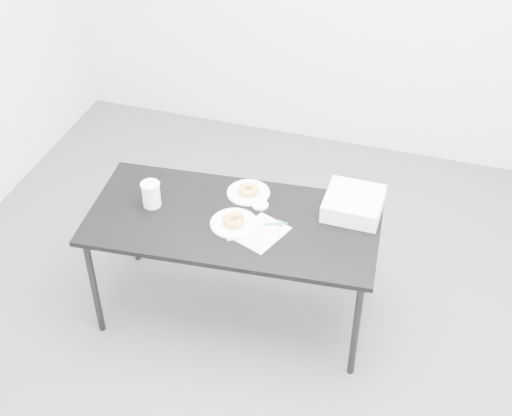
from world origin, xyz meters
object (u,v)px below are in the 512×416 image
(plate_near, at_px, (234,223))
(coffee_cup, at_px, (151,194))
(bakery_box, at_px, (354,204))
(table, at_px, (233,226))
(pen, at_px, (276,224))
(plate_far, at_px, (248,193))
(donut_far, at_px, (248,190))
(donut_near, at_px, (234,220))
(scorecard, at_px, (261,233))

(plate_near, distance_m, coffee_cup, 0.47)
(bakery_box, bearing_deg, table, -156.20)
(pen, distance_m, bakery_box, 0.43)
(plate_near, xyz_separation_m, plate_far, (-0.01, 0.27, -0.00))
(table, relative_size, pen, 13.17)
(plate_near, relative_size, bakery_box, 0.83)
(plate_far, xyz_separation_m, donut_far, (0.00, 0.00, 0.02))
(donut_near, distance_m, bakery_box, 0.64)
(plate_far, bearing_deg, table, -92.41)
(table, xyz_separation_m, bakery_box, (0.59, 0.25, 0.10))
(scorecard, relative_size, donut_far, 2.35)
(pen, xyz_separation_m, coffee_cup, (-0.68, -0.04, 0.07))
(scorecard, distance_m, pen, 0.10)
(pen, xyz_separation_m, donut_far, (-0.22, 0.21, 0.02))
(pen, relative_size, donut_far, 1.09)
(donut_far, distance_m, bakery_box, 0.58)
(pen, bearing_deg, plate_near, 174.67)
(scorecard, xyz_separation_m, plate_near, (-0.16, 0.02, 0.01))
(donut_near, bearing_deg, plate_far, 91.81)
(plate_far, relative_size, coffee_cup, 1.64)
(plate_far, height_order, donut_far, donut_far)
(plate_near, relative_size, donut_near, 2.13)
(scorecard, bearing_deg, table, -178.98)
(plate_far, relative_size, donut_far, 2.13)
(scorecard, bearing_deg, donut_far, 140.26)
(pen, relative_size, plate_near, 0.49)
(scorecard, xyz_separation_m, bakery_box, (0.41, 0.32, 0.05))
(scorecard, distance_m, donut_far, 0.34)
(plate_far, xyz_separation_m, bakery_box, (0.58, 0.02, 0.05))
(table, height_order, pen, pen)
(coffee_cup, height_order, bakery_box, coffee_cup)
(plate_far, height_order, coffee_cup, coffee_cup)
(pen, relative_size, donut_near, 1.04)
(donut_far, bearing_deg, table, -92.41)
(bakery_box, bearing_deg, donut_near, -152.22)
(donut_near, bearing_deg, bakery_box, 27.19)
(plate_near, distance_m, bakery_box, 0.64)
(donut_near, xyz_separation_m, coffee_cup, (-0.47, 0.02, 0.04))
(plate_far, bearing_deg, bakery_box, 1.89)
(scorecard, xyz_separation_m, donut_near, (-0.16, 0.02, 0.03))
(table, distance_m, scorecard, 0.19)
(plate_near, distance_m, plate_far, 0.27)
(plate_near, bearing_deg, donut_near, -90.00)
(scorecard, height_order, donut_near, donut_near)
(coffee_cup, bearing_deg, pen, 3.33)
(donut_far, bearing_deg, scorecard, -61.11)
(bakery_box, bearing_deg, donut_far, -177.51)
(donut_far, xyz_separation_m, bakery_box, (0.58, 0.02, 0.02))
(coffee_cup, relative_size, bakery_box, 0.48)
(pen, distance_m, plate_far, 0.30)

